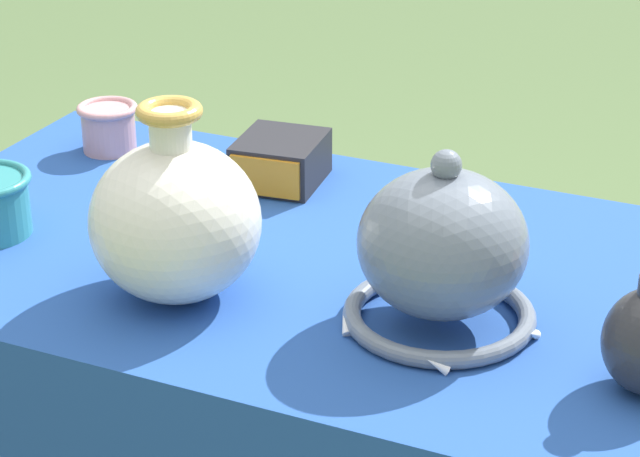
% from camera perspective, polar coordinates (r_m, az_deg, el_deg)
% --- Properties ---
extents(display_table, '(1.22, 0.69, 0.70)m').
position_cam_1_polar(display_table, '(1.68, -0.52, -3.64)').
color(display_table, '#38383D').
rests_on(display_table, ground_plane).
extents(vase_tall_bulbous, '(0.21, 0.21, 0.25)m').
position_cam_1_polar(vase_tall_bulbous, '(1.53, -6.64, 0.42)').
color(vase_tall_bulbous, white).
rests_on(vase_tall_bulbous, display_table).
extents(vase_dome_bell, '(0.24, 0.24, 0.22)m').
position_cam_1_polar(vase_dome_bell, '(1.47, 5.60, -1.14)').
color(vase_dome_bell, slate).
rests_on(vase_dome_bell, display_table).
extents(mosaic_tile_box, '(0.13, 0.15, 0.07)m').
position_cam_1_polar(mosaic_tile_box, '(1.87, -1.83, 3.12)').
color(mosaic_tile_box, '#232328').
rests_on(mosaic_tile_box, display_table).
extents(cup_wide_rose, '(0.10, 0.10, 0.08)m').
position_cam_1_polar(cup_wide_rose, '(2.02, -9.65, 4.66)').
color(cup_wide_rose, '#D19399').
rests_on(cup_wide_rose, display_table).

